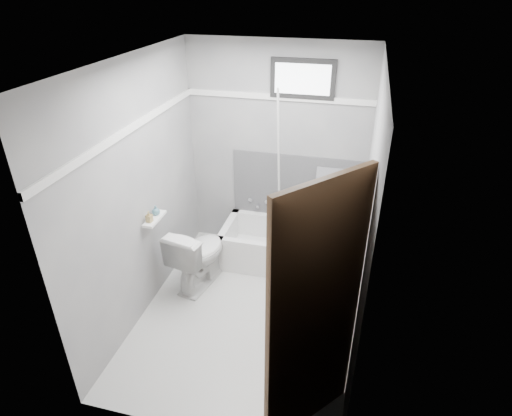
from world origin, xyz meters
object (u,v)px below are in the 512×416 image
(door, at_px, (352,361))
(soap_bottle_a, at_px, (149,217))
(office_chair, at_px, (327,219))
(bathtub, at_px, (288,247))
(soap_bottle_b, at_px, (156,210))
(toilet, at_px, (198,255))

(door, bearing_deg, soap_bottle_a, 146.23)
(office_chair, relative_size, soap_bottle_a, 8.49)
(door, xyz_separation_m, soap_bottle_a, (-1.92, 1.28, -0.03))
(door, bearing_deg, office_chair, 98.74)
(bathtub, bearing_deg, door, -71.25)
(office_chair, relative_size, soap_bottle_b, 9.92)
(office_chair, xyz_separation_m, soap_bottle_b, (-1.57, -0.84, 0.35))
(office_chair, height_order, soap_bottle_a, office_chair)
(door, bearing_deg, soap_bottle_b, 143.44)
(bathtub, xyz_separation_m, soap_bottle_b, (-1.17, -0.79, 0.75))
(bathtub, height_order, door, door)
(toilet, height_order, door, door)
(toilet, height_order, soap_bottle_a, soap_bottle_a)
(bathtub, height_order, office_chair, office_chair)
(soap_bottle_a, distance_m, soap_bottle_b, 0.14)
(toilet, relative_size, soap_bottle_a, 6.24)
(toilet, xyz_separation_m, soap_bottle_b, (-0.32, -0.19, 0.61))
(bathtub, xyz_separation_m, door, (0.75, -2.21, 0.79))
(bathtub, distance_m, soap_bottle_a, 1.67)
(bathtub, distance_m, door, 2.46)
(bathtub, relative_size, toilet, 2.08)
(soap_bottle_a, bearing_deg, office_chair, 31.84)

